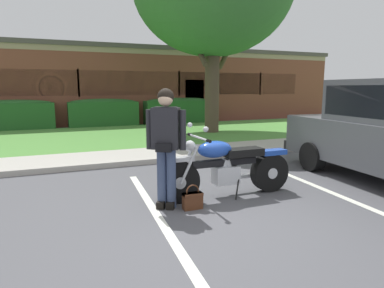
% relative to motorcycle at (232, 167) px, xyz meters
% --- Properties ---
extents(ground_plane, '(140.00, 140.00, 0.00)m').
position_rel_motorcycle_xyz_m(ground_plane, '(-0.33, -0.64, -0.48)').
color(ground_plane, '#4C4C51').
extents(curb_strip, '(60.00, 0.20, 0.12)m').
position_rel_motorcycle_xyz_m(curb_strip, '(-0.33, 2.74, -0.42)').
color(curb_strip, '#ADA89E').
rests_on(curb_strip, ground).
extents(concrete_walk, '(60.00, 1.50, 0.08)m').
position_rel_motorcycle_xyz_m(concrete_walk, '(-0.33, 3.59, -0.44)').
color(concrete_walk, '#ADA89E').
rests_on(concrete_walk, ground).
extents(grass_lawn, '(60.00, 6.04, 0.06)m').
position_rel_motorcycle_xyz_m(grass_lawn, '(-0.33, 7.36, -0.45)').
color(grass_lawn, '#518E3D').
rests_on(grass_lawn, ground).
extents(stall_stripe_0, '(0.40, 4.40, 0.01)m').
position_rel_motorcycle_xyz_m(stall_stripe_0, '(-1.35, -0.44, -0.48)').
color(stall_stripe_0, silver).
rests_on(stall_stripe_0, ground).
extents(stall_stripe_1, '(0.40, 4.40, 0.01)m').
position_rel_motorcycle_xyz_m(stall_stripe_1, '(1.61, -0.44, -0.48)').
color(stall_stripe_1, silver).
rests_on(stall_stripe_1, ground).
extents(motorcycle, '(2.24, 0.82, 1.18)m').
position_rel_motorcycle_xyz_m(motorcycle, '(0.00, 0.00, 0.00)').
color(motorcycle, black).
rests_on(motorcycle, ground).
extents(rider_person, '(0.50, 0.40, 1.70)m').
position_rel_motorcycle_xyz_m(rider_person, '(-1.12, -0.09, 0.51)').
color(rider_person, black).
rests_on(rider_person, ground).
extents(handbag, '(0.28, 0.13, 0.36)m').
position_rel_motorcycle_xyz_m(handbag, '(-0.80, -0.31, -0.34)').
color(handbag, '#562D19').
rests_on(handbag, ground).
extents(hedge_left, '(3.07, 0.90, 1.24)m').
position_rel_motorcycle_xyz_m(hedge_left, '(-4.04, 10.63, 0.17)').
color(hedge_left, '#235623').
rests_on(hedge_left, ground).
extents(hedge_center_left, '(2.96, 0.90, 1.24)m').
position_rel_motorcycle_xyz_m(hedge_center_left, '(-0.51, 10.63, 0.17)').
color(hedge_center_left, '#235623').
rests_on(hedge_center_left, ground).
extents(hedge_center_right, '(3.29, 0.90, 1.24)m').
position_rel_motorcycle_xyz_m(hedge_center_right, '(3.01, 10.63, 0.17)').
color(hedge_center_right, '#235623').
rests_on(hedge_center_right, ground).
extents(brick_building, '(27.65, 10.99, 3.68)m').
position_rel_motorcycle_xyz_m(brick_building, '(-1.47, 16.47, 1.36)').
color(brick_building, brown).
rests_on(brick_building, ground).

